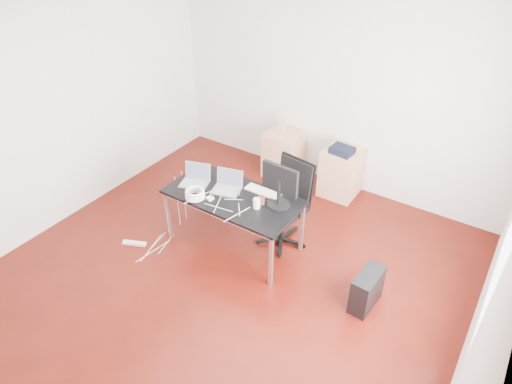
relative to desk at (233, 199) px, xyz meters
The scene contains 18 objects.
room_shell 0.93m from the desk, 56.81° to the right, with size 5.00×5.00×5.00m.
desk is the anchor object (origin of this frame).
office_chair 0.66m from the desk, 42.39° to the left, with size 0.54×0.56×1.08m.
filing_cabinet_left 1.81m from the desk, 100.77° to the left, with size 0.50×0.50×0.70m, color tan.
filing_cabinet_right 1.88m from the desk, 70.54° to the left, with size 0.50×0.50×0.70m, color tan.
pc_tower 1.81m from the desk, ahead, with size 0.20×0.45×0.44m, color black.
wastebasket 1.48m from the desk, 82.61° to the left, with size 0.24×0.24×0.28m, color black.
power_strip 1.42m from the desk, 145.39° to the right, with size 0.30×0.06×0.04m, color white.
laptop_left 0.56m from the desk, behind, with size 0.39×0.34×0.23m.
laptop_right 0.18m from the desk, 153.76° to the left, with size 0.38×0.33×0.23m.
monitor 0.65m from the desk, 15.79° to the left, with size 0.45×0.26×0.51m.
keyboard 0.36m from the desk, 44.89° to the left, with size 0.44×0.14×0.02m, color white.
cup_white 0.38m from the desk, ahead, with size 0.08×0.08×0.12m, color white.
cup_brown 0.38m from the desk, ahead, with size 0.08×0.08×0.10m, color #5A261F.
cable_coil 0.45m from the desk, 141.10° to the right, with size 0.24×0.24×0.11m.
power_adapter 0.28m from the desk, 131.45° to the right, with size 0.07×0.07×0.03m, color white.
speaker 1.84m from the desk, 102.64° to the left, with size 0.09×0.08×0.18m, color #9E9E9E.
navy_garment 1.79m from the desk, 69.69° to the left, with size 0.30×0.24×0.09m, color black.
Camera 1 is at (2.36, -3.02, 3.80)m, focal length 32.00 mm.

